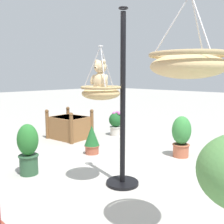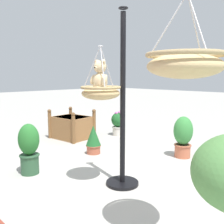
{
  "view_description": "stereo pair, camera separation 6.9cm",
  "coord_description": "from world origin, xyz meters",
  "px_view_note": "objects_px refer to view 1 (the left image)",
  "views": [
    {
      "loc": [
        -2.33,
        2.58,
        1.47
      ],
      "look_at": [
        0.02,
        0.12,
        0.99
      ],
      "focal_mm": 41.65,
      "sensor_mm": 36.0,
      "label": 1
    },
    {
      "loc": [
        -2.38,
        2.53,
        1.47
      ],
      "look_at": [
        0.02,
        0.12,
        0.99
      ],
      "focal_mm": 41.65,
      "sensor_mm": 36.0,
      "label": 2
    }
  ],
  "objects_px": {
    "teddy_bear": "(100,78)",
    "potted_plant_flowering_red": "(92,140)",
    "wooden_planter_box": "(70,127)",
    "potted_plant_trailing_ivy": "(116,123)",
    "potted_plant_small_succulent": "(28,148)",
    "hanging_basket_left_high": "(188,64)",
    "hanging_basket_with_teddy": "(101,92)",
    "potted_plant_bushy_green": "(181,136)",
    "display_pole_central": "(123,134)"
  },
  "relations": [
    {
      "from": "display_pole_central",
      "to": "hanging_basket_left_high",
      "type": "bearing_deg",
      "value": 152.48
    },
    {
      "from": "hanging_basket_left_high",
      "to": "potted_plant_trailing_ivy",
      "type": "relative_size",
      "value": 1.05
    },
    {
      "from": "display_pole_central",
      "to": "potted_plant_flowering_red",
      "type": "relative_size",
      "value": 4.26
    },
    {
      "from": "teddy_bear",
      "to": "potted_plant_bushy_green",
      "type": "xyz_separation_m",
      "value": [
        -0.12,
        -1.91,
        -1.04
      ]
    },
    {
      "from": "potted_plant_trailing_ivy",
      "to": "hanging_basket_left_high",
      "type": "bearing_deg",
      "value": 140.4
    },
    {
      "from": "hanging_basket_with_teddy",
      "to": "potted_plant_bushy_green",
      "type": "height_order",
      "value": "hanging_basket_with_teddy"
    },
    {
      "from": "teddy_bear",
      "to": "potted_plant_flowering_red",
      "type": "distance_m",
      "value": 1.9
    },
    {
      "from": "hanging_basket_left_high",
      "to": "wooden_planter_box",
      "type": "relative_size",
      "value": 0.67
    },
    {
      "from": "potted_plant_flowering_red",
      "to": "display_pole_central",
      "type": "bearing_deg",
      "value": 154.11
    },
    {
      "from": "display_pole_central",
      "to": "hanging_basket_with_teddy",
      "type": "height_order",
      "value": "display_pole_central"
    },
    {
      "from": "teddy_bear",
      "to": "potted_plant_bushy_green",
      "type": "relative_size",
      "value": 0.54
    },
    {
      "from": "potted_plant_trailing_ivy",
      "to": "display_pole_central",
      "type": "bearing_deg",
      "value": 134.65
    },
    {
      "from": "wooden_planter_box",
      "to": "potted_plant_trailing_ivy",
      "type": "distance_m",
      "value": 1.13
    },
    {
      "from": "display_pole_central",
      "to": "wooden_planter_box",
      "type": "height_order",
      "value": "display_pole_central"
    },
    {
      "from": "display_pole_central",
      "to": "hanging_basket_left_high",
      "type": "relative_size",
      "value": 3.59
    },
    {
      "from": "hanging_basket_with_teddy",
      "to": "wooden_planter_box",
      "type": "bearing_deg",
      "value": -28.69
    },
    {
      "from": "potted_plant_bushy_green",
      "to": "display_pole_central",
      "type": "bearing_deg",
      "value": 91.15
    },
    {
      "from": "hanging_basket_left_high",
      "to": "potted_plant_bushy_green",
      "type": "relative_size",
      "value": 0.86
    },
    {
      "from": "hanging_basket_left_high",
      "to": "potted_plant_flowering_red",
      "type": "height_order",
      "value": "hanging_basket_left_high"
    },
    {
      "from": "potted_plant_bushy_green",
      "to": "potted_plant_trailing_ivy",
      "type": "height_order",
      "value": "potted_plant_bushy_green"
    },
    {
      "from": "potted_plant_flowering_red",
      "to": "wooden_planter_box",
      "type": "bearing_deg",
      "value": -19.41
    },
    {
      "from": "wooden_planter_box",
      "to": "hanging_basket_with_teddy",
      "type": "bearing_deg",
      "value": 151.31
    },
    {
      "from": "hanging_basket_with_teddy",
      "to": "hanging_basket_left_high",
      "type": "relative_size",
      "value": 1.05
    },
    {
      "from": "hanging_basket_left_high",
      "to": "potted_plant_bushy_green",
      "type": "xyz_separation_m",
      "value": [
        1.27,
        -2.29,
        -1.16
      ]
    },
    {
      "from": "potted_plant_trailing_ivy",
      "to": "wooden_planter_box",
      "type": "bearing_deg",
      "value": 59.31
    },
    {
      "from": "display_pole_central",
      "to": "potted_plant_flowering_red",
      "type": "bearing_deg",
      "value": -25.89
    },
    {
      "from": "potted_plant_small_succulent",
      "to": "hanging_basket_left_high",
      "type": "bearing_deg",
      "value": -178.92
    },
    {
      "from": "hanging_basket_left_high",
      "to": "potted_plant_small_succulent",
      "type": "xyz_separation_m",
      "value": [
        2.49,
        0.05,
        -1.15
      ]
    },
    {
      "from": "hanging_basket_with_teddy",
      "to": "wooden_planter_box",
      "type": "xyz_separation_m",
      "value": [
        2.47,
        -1.35,
        -0.98
      ]
    },
    {
      "from": "teddy_bear",
      "to": "potted_plant_trailing_ivy",
      "type": "relative_size",
      "value": 0.66
    },
    {
      "from": "potted_plant_bushy_green",
      "to": "teddy_bear",
      "type": "bearing_deg",
      "value": 86.5
    },
    {
      "from": "hanging_basket_with_teddy",
      "to": "teddy_bear",
      "type": "bearing_deg",
      "value": 90.0
    },
    {
      "from": "display_pole_central",
      "to": "potted_plant_bushy_green",
      "type": "xyz_separation_m",
      "value": [
        0.03,
        -1.64,
        -0.31
      ]
    },
    {
      "from": "potted_plant_bushy_green",
      "to": "hanging_basket_left_high",
      "type": "bearing_deg",
      "value": 119.03
    },
    {
      "from": "potted_plant_small_succulent",
      "to": "potted_plant_trailing_ivy",
      "type": "relative_size",
      "value": 1.25
    },
    {
      "from": "hanging_basket_left_high",
      "to": "potted_plant_small_succulent",
      "type": "distance_m",
      "value": 2.74
    },
    {
      "from": "teddy_bear",
      "to": "potted_plant_flowering_red",
      "type": "relative_size",
      "value": 0.75
    },
    {
      "from": "hanging_basket_with_teddy",
      "to": "potted_plant_trailing_ivy",
      "type": "height_order",
      "value": "hanging_basket_with_teddy"
    },
    {
      "from": "potted_plant_flowering_red",
      "to": "potted_plant_bushy_green",
      "type": "height_order",
      "value": "potted_plant_bushy_green"
    },
    {
      "from": "hanging_basket_with_teddy",
      "to": "potted_plant_trailing_ivy",
      "type": "relative_size",
      "value": 1.11
    },
    {
      "from": "potted_plant_bushy_green",
      "to": "potted_plant_small_succulent",
      "type": "distance_m",
      "value": 2.63
    },
    {
      "from": "display_pole_central",
      "to": "hanging_basket_with_teddy",
      "type": "bearing_deg",
      "value": 59.04
    },
    {
      "from": "hanging_basket_with_teddy",
      "to": "wooden_planter_box",
      "type": "height_order",
      "value": "hanging_basket_with_teddy"
    },
    {
      "from": "teddy_bear",
      "to": "potted_plant_trailing_ivy",
      "type": "xyz_separation_m",
      "value": [
        1.89,
        -2.34,
        -1.12
      ]
    },
    {
      "from": "potted_plant_bushy_green",
      "to": "potted_plant_trailing_ivy",
      "type": "bearing_deg",
      "value": -11.97
    },
    {
      "from": "display_pole_central",
      "to": "potted_plant_trailing_ivy",
      "type": "height_order",
      "value": "display_pole_central"
    },
    {
      "from": "teddy_bear",
      "to": "potted_plant_trailing_ivy",
      "type": "distance_m",
      "value": 3.21
    },
    {
      "from": "potted_plant_flowering_red",
      "to": "potted_plant_trailing_ivy",
      "type": "height_order",
      "value": "potted_plant_trailing_ivy"
    },
    {
      "from": "display_pole_central",
      "to": "potted_plant_small_succulent",
      "type": "distance_m",
      "value": 1.46
    },
    {
      "from": "teddy_bear",
      "to": "potted_plant_trailing_ivy",
      "type": "height_order",
      "value": "teddy_bear"
    }
  ]
}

